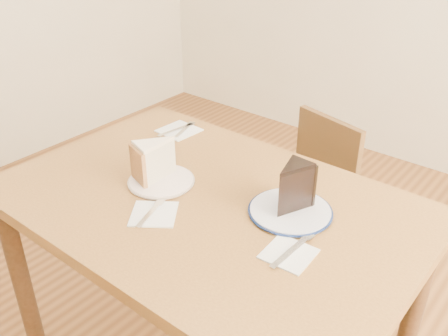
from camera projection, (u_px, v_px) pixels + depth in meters
table at (208, 227)px, 1.47m from camera, size 1.20×0.80×0.75m
chair_far at (303, 201)px, 2.02m from camera, size 0.45×0.45×0.75m
plate_cream at (161, 181)px, 1.50m from camera, size 0.19×0.19×0.01m
plate_navy at (290, 211)px, 1.36m from camera, size 0.22×0.22×0.01m
carrot_cake at (158, 160)px, 1.49m from camera, size 0.12×0.14×0.11m
chocolate_cake at (291, 190)px, 1.33m from camera, size 0.08×0.11×0.12m
napkin_cream at (154, 214)px, 1.35m from camera, size 0.17×0.17×0.00m
napkin_navy at (289, 254)px, 1.21m from camera, size 0.12×0.12×0.00m
napkin_spare at (179, 130)px, 1.82m from camera, size 0.14×0.14×0.00m
fork_cream at (150, 213)px, 1.35m from camera, size 0.06×0.14×0.00m
knife_navy at (292, 250)px, 1.21m from camera, size 0.02×0.17×0.00m
fork_spare at (184, 130)px, 1.81m from camera, size 0.05×0.14×0.00m
knife_spare at (176, 130)px, 1.81m from camera, size 0.04×0.16×0.00m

